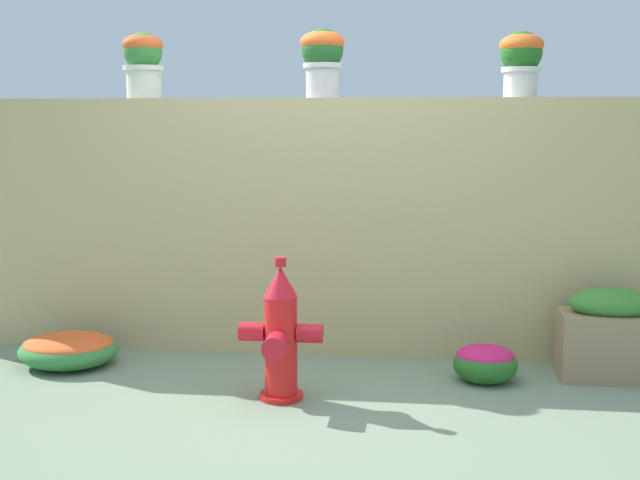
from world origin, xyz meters
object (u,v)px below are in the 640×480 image
at_px(potted_plant_1, 143,60).
at_px(planter_box, 611,335).
at_px(potted_plant_2, 322,55).
at_px(fire_hydrant, 280,336).
at_px(potted_plant_3, 521,57).
at_px(flower_bush_left, 485,362).
at_px(flower_bush_right, 68,349).

height_order(potted_plant_1, planter_box, potted_plant_1).
bearing_deg(potted_plant_1, potted_plant_2, -3.03).
height_order(potted_plant_1, fire_hydrant, potted_plant_1).
relative_size(potted_plant_3, flower_bush_left, 1.08).
relative_size(potted_plant_3, planter_box, 0.68).
bearing_deg(flower_bush_left, potted_plant_2, 151.92).
bearing_deg(potted_plant_3, potted_plant_1, 179.42).
distance_m(potted_plant_1, fire_hydrant, 2.13).
distance_m(flower_bush_left, planter_box, 0.75).
xyz_separation_m(fire_hydrant, flower_bush_right, (-1.40, 0.46, -0.24)).
xyz_separation_m(potted_plant_2, flower_bush_left, (1.01, -0.54, -1.77)).
bearing_deg(fire_hydrant, potted_plant_1, 135.65).
xyz_separation_m(fire_hydrant, planter_box, (1.84, 0.58, -0.09)).
bearing_deg(potted_plant_3, potted_plant_2, -178.20).
height_order(potted_plant_1, potted_plant_2, potted_plant_2).
distance_m(flower_bush_left, flower_bush_right, 2.52).
height_order(potted_plant_2, flower_bush_left, potted_plant_2).
xyz_separation_m(fire_hydrant, flower_bush_left, (1.12, 0.44, -0.23)).
height_order(potted_plant_3, planter_box, potted_plant_3).
relative_size(flower_bush_left, planter_box, 0.63).
relative_size(potted_plant_1, planter_box, 0.73).
relative_size(potted_plant_2, flower_bush_left, 1.15).
bearing_deg(planter_box, potted_plant_1, 171.13).
height_order(potted_plant_2, fire_hydrant, potted_plant_2).
height_order(potted_plant_3, flower_bush_left, potted_plant_3).
relative_size(potted_plant_2, fire_hydrant, 0.55).
bearing_deg(flower_bush_right, potted_plant_2, 18.99).
bearing_deg(potted_plant_1, flower_bush_left, -15.37).
distance_m(potted_plant_1, potted_plant_3, 2.39).
bearing_deg(planter_box, fire_hydrant, -162.41).
xyz_separation_m(potted_plant_2, potted_plant_3, (1.22, 0.04, -0.02)).
height_order(potted_plant_2, potted_plant_3, potted_plant_2).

